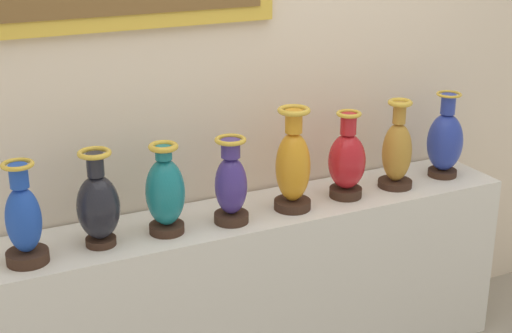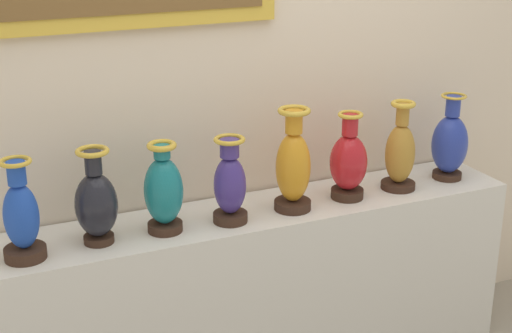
{
  "view_description": "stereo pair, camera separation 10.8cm",
  "coord_description": "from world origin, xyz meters",
  "px_view_note": "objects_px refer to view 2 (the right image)",
  "views": [
    {
      "loc": [
        -1.31,
        -2.67,
        2.07
      ],
      "look_at": [
        0.0,
        0.0,
        1.0
      ],
      "focal_mm": 53.57,
      "sensor_mm": 36.0,
      "label": 1
    },
    {
      "loc": [
        -1.22,
        -2.71,
        2.07
      ],
      "look_at": [
        0.0,
        0.0,
        1.0
      ],
      "focal_mm": 53.57,
      "sensor_mm": 36.0,
      "label": 2
    }
  ],
  "objects_px": {
    "vase_indigo": "(230,184)",
    "vase_crimson": "(348,162)",
    "vase_onyx": "(96,203)",
    "vase_teal": "(164,191)",
    "vase_cobalt": "(450,143)",
    "vase_ochre": "(400,153)",
    "vase_amber": "(293,166)",
    "vase_sapphire": "(22,218)"
  },
  "relations": [
    {
      "from": "vase_amber",
      "to": "vase_cobalt",
      "type": "bearing_deg",
      "value": 2.52
    },
    {
      "from": "vase_amber",
      "to": "vase_crimson",
      "type": "distance_m",
      "value": 0.28
    },
    {
      "from": "vase_crimson",
      "to": "vase_cobalt",
      "type": "relative_size",
      "value": 0.96
    },
    {
      "from": "vase_onyx",
      "to": "vase_cobalt",
      "type": "distance_m",
      "value": 1.66
    },
    {
      "from": "vase_indigo",
      "to": "vase_crimson",
      "type": "relative_size",
      "value": 0.93
    },
    {
      "from": "vase_teal",
      "to": "vase_ochre",
      "type": "xyz_separation_m",
      "value": [
        1.11,
        0.01,
        -0.0
      ]
    },
    {
      "from": "vase_indigo",
      "to": "vase_crimson",
      "type": "height_order",
      "value": "vase_crimson"
    },
    {
      "from": "vase_indigo",
      "to": "vase_ochre",
      "type": "bearing_deg",
      "value": 2.22
    },
    {
      "from": "vase_teal",
      "to": "vase_ochre",
      "type": "bearing_deg",
      "value": 0.62
    },
    {
      "from": "vase_cobalt",
      "to": "vase_ochre",
      "type": "bearing_deg",
      "value": -176.73
    },
    {
      "from": "vase_indigo",
      "to": "vase_amber",
      "type": "relative_size",
      "value": 0.81
    },
    {
      "from": "vase_sapphire",
      "to": "vase_ochre",
      "type": "height_order",
      "value": "vase_ochre"
    },
    {
      "from": "vase_onyx",
      "to": "vase_crimson",
      "type": "bearing_deg",
      "value": 0.2
    },
    {
      "from": "vase_onyx",
      "to": "vase_ochre",
      "type": "relative_size",
      "value": 0.93
    },
    {
      "from": "vase_sapphire",
      "to": "vase_indigo",
      "type": "bearing_deg",
      "value": 0.13
    },
    {
      "from": "vase_ochre",
      "to": "vase_cobalt",
      "type": "xyz_separation_m",
      "value": [
        0.29,
        0.02,
        0.0
      ]
    },
    {
      "from": "vase_onyx",
      "to": "vase_cobalt",
      "type": "height_order",
      "value": "vase_cobalt"
    },
    {
      "from": "vase_amber",
      "to": "vase_onyx",
      "type": "bearing_deg",
      "value": 179.21
    },
    {
      "from": "vase_sapphire",
      "to": "vase_cobalt",
      "type": "height_order",
      "value": "vase_cobalt"
    },
    {
      "from": "vase_ochre",
      "to": "vase_crimson",
      "type": "bearing_deg",
      "value": -178.95
    },
    {
      "from": "vase_onyx",
      "to": "vase_amber",
      "type": "xyz_separation_m",
      "value": [
        0.83,
        -0.01,
        0.03
      ]
    },
    {
      "from": "vase_sapphire",
      "to": "vase_ochre",
      "type": "xyz_separation_m",
      "value": [
        1.65,
        0.03,
        0.01
      ]
    },
    {
      "from": "vase_indigo",
      "to": "vase_ochre",
      "type": "distance_m",
      "value": 0.84
    },
    {
      "from": "vase_teal",
      "to": "vase_ochre",
      "type": "height_order",
      "value": "vase_ochre"
    },
    {
      "from": "vase_indigo",
      "to": "vase_crimson",
      "type": "distance_m",
      "value": 0.57
    },
    {
      "from": "vase_crimson",
      "to": "vase_cobalt",
      "type": "distance_m",
      "value": 0.56
    },
    {
      "from": "vase_sapphire",
      "to": "vase_onyx",
      "type": "relative_size",
      "value": 1.02
    },
    {
      "from": "vase_crimson",
      "to": "vase_cobalt",
      "type": "xyz_separation_m",
      "value": [
        0.55,
        0.02,
        0.01
      ]
    },
    {
      "from": "vase_amber",
      "to": "vase_teal",
      "type": "bearing_deg",
      "value": 179.16
    },
    {
      "from": "vase_ochre",
      "to": "vase_cobalt",
      "type": "relative_size",
      "value": 1.01
    },
    {
      "from": "vase_sapphire",
      "to": "vase_crimson",
      "type": "relative_size",
      "value": 0.99
    },
    {
      "from": "vase_crimson",
      "to": "vase_cobalt",
      "type": "height_order",
      "value": "vase_cobalt"
    },
    {
      "from": "vase_indigo",
      "to": "vase_cobalt",
      "type": "xyz_separation_m",
      "value": [
        1.12,
        0.05,
        0.01
      ]
    },
    {
      "from": "vase_amber",
      "to": "vase_cobalt",
      "type": "distance_m",
      "value": 0.83
    },
    {
      "from": "vase_sapphire",
      "to": "vase_onyx",
      "type": "bearing_deg",
      "value": 5.23
    },
    {
      "from": "vase_onyx",
      "to": "vase_teal",
      "type": "xyz_separation_m",
      "value": [
        0.26,
        -0.0,
        0.0
      ]
    },
    {
      "from": "vase_ochre",
      "to": "vase_amber",
      "type": "bearing_deg",
      "value": -177.87
    },
    {
      "from": "vase_teal",
      "to": "vase_amber",
      "type": "distance_m",
      "value": 0.56
    },
    {
      "from": "vase_indigo",
      "to": "vase_cobalt",
      "type": "distance_m",
      "value": 1.12
    },
    {
      "from": "vase_crimson",
      "to": "vase_ochre",
      "type": "distance_m",
      "value": 0.27
    },
    {
      "from": "vase_crimson",
      "to": "vase_ochre",
      "type": "bearing_deg",
      "value": 1.05
    },
    {
      "from": "vase_teal",
      "to": "vase_amber",
      "type": "relative_size",
      "value": 0.83
    }
  ]
}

